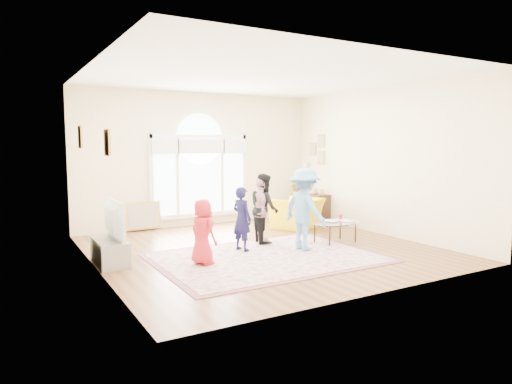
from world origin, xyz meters
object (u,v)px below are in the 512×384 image
area_rug (267,257)px  coffee_table (335,223)px  tv_console (110,252)px  television (109,220)px  armchair (298,213)px

area_rug → coffee_table: 1.91m
area_rug → coffee_table: (1.83, 0.37, 0.39)m
tv_console → television: television is taller
television → armchair: (4.54, 1.10, -0.39)m
tv_console → coffee_table: coffee_table is taller
tv_console → area_rug: bearing=-20.9°
area_rug → tv_console: (-2.46, 0.94, 0.20)m
area_rug → armchair: (2.09, 2.04, 0.34)m
area_rug → television: bearing=159.0°
area_rug → television: size_ratio=3.24×
tv_console → armchair: (4.55, 1.10, 0.14)m
tv_console → coffee_table: size_ratio=0.81×
area_rug → coffee_table: size_ratio=2.93×
television → armchair: bearing=13.6°
tv_console → armchair: bearing=13.5°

